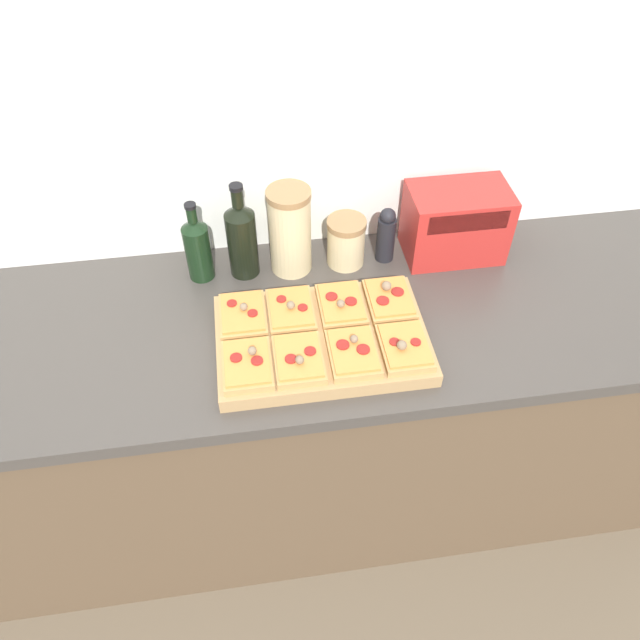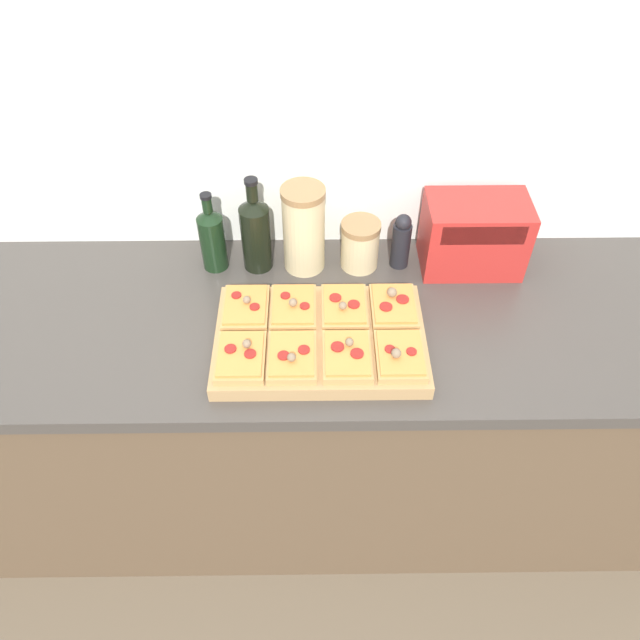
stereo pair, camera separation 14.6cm
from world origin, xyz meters
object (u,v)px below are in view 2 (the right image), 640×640
Objects in this scene: wine_bottle at (256,232)px; pepper_mill at (401,241)px; grain_jar_tall at (304,229)px; grain_jar_short at (360,244)px; olive_oil_bottle at (212,238)px; toaster_oven at (474,235)px; cutting_board at (320,340)px.

wine_bottle is 0.41m from pepper_mill.
grain_jar_short is at bearing 0.00° from grain_jar_tall.
pepper_mill is (0.27, 0.00, -0.05)m from grain_jar_tall.
olive_oil_bottle is 0.81× the size of toaster_oven.
pepper_mill is at bearing 0.00° from olive_oil_bottle.
cutting_board is at bearing -144.21° from toaster_oven.
grain_jar_short is at bearing 0.00° from wine_bottle.
cutting_board is at bearing -110.38° from grain_jar_short.
grain_jar_short is 0.48× the size of toaster_oven.
olive_oil_bottle is 0.95× the size of grain_jar_tall.
grain_jar_tall reaches higher than pepper_mill.
toaster_oven is (0.20, -0.00, 0.02)m from pepper_mill.
olive_oil_bottle is at bearing 179.93° from toaster_oven.
toaster_oven is (0.60, -0.00, -0.01)m from wine_bottle.
toaster_oven is at bearing -0.10° from grain_jar_tall.
pepper_mill is (0.53, 0.00, -0.02)m from olive_oil_bottle.
toaster_oven is (0.47, -0.00, -0.02)m from grain_jar_tall.
wine_bottle is 0.96× the size of toaster_oven.
wine_bottle is 1.99× the size of grain_jar_short.
cutting_board is 2.16× the size of olive_oil_bottle.
olive_oil_bottle reaches higher than pepper_mill.
grain_jar_tall is (-0.04, 0.31, 0.11)m from cutting_board.
grain_jar_short is (0.41, 0.00, -0.03)m from olive_oil_bottle.
olive_oil_bottle is at bearing 133.54° from cutting_board.
olive_oil_bottle is 1.42× the size of pepper_mill.
cutting_board is 0.54m from toaster_oven.
pepper_mill is at bearing 0.00° from grain_jar_short.
grain_jar_tall reaches higher than grain_jar_short.
wine_bottle is at bearing -180.00° from grain_jar_short.
grain_jar_short is at bearing 180.00° from pepper_mill.
grain_jar_short is (0.29, 0.00, -0.05)m from wine_bottle.
cutting_board is at bearing -46.46° from olive_oil_bottle.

